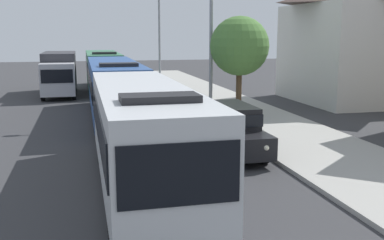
{
  "coord_description": "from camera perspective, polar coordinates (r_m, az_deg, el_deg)",
  "views": [
    {
      "loc": [
        -2.95,
        0.19,
        4.53
      ],
      "look_at": [
        0.69,
        15.33,
        1.59
      ],
      "focal_mm": 42.8,
      "sensor_mm": 36.0,
      "label": 1
    }
  ],
  "objects": [
    {
      "name": "streetlamp_far",
      "position": [
        42.78,
        -4.1,
        11.82
      ],
      "size": [
        5.36,
        0.28,
        8.68
      ],
      "color": "gray",
      "rests_on": "sidewalk"
    },
    {
      "name": "bus_lead",
      "position": [
        13.47,
        -6.16,
        -1.54
      ],
      "size": [
        2.58,
        10.53,
        3.21
      ],
      "color": "silver",
      "rests_on": "ground_plane"
    },
    {
      "name": "white_suv",
      "position": [
        17.42,
        4.67,
        -0.92
      ],
      "size": [
        1.86,
        4.83,
        1.9
      ],
      "color": "black",
      "rests_on": "ground_plane"
    },
    {
      "name": "roadside_tree",
      "position": [
        25.57,
        5.95,
        9.13
      ],
      "size": [
        3.26,
        3.26,
        5.36
      ],
      "color": "#4C3823",
      "rests_on": "sidewalk"
    },
    {
      "name": "bus_second_in_line",
      "position": [
        25.18,
        -9.68,
        4.07
      ],
      "size": [
        2.58,
        12.09,
        3.21
      ],
      "color": "#284C8C",
      "rests_on": "ground_plane"
    },
    {
      "name": "box_truck_oncoming",
      "position": [
        35.85,
        -16.18,
        5.76
      ],
      "size": [
        2.35,
        7.79,
        3.15
      ],
      "color": "#B7B7BC",
      "rests_on": "ground_plane"
    },
    {
      "name": "house_distant_gabled",
      "position": [
        33.19,
        20.57,
        9.39
      ],
      "size": [
        9.08,
        9.02,
        8.19
      ],
      "color": "beige",
      "rests_on": "ground_plane"
    },
    {
      "name": "bus_middle",
      "position": [
        38.17,
        -11.05,
        6.23
      ],
      "size": [
        2.58,
        11.33,
        3.21
      ],
      "color": "#33724C",
      "rests_on": "ground_plane"
    },
    {
      "name": "streetlamp_mid",
      "position": [
        25.81,
        2.41,
        12.19
      ],
      "size": [
        5.91,
        0.28,
        8.26
      ],
      "color": "gray",
      "rests_on": "sidewalk"
    }
  ]
}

